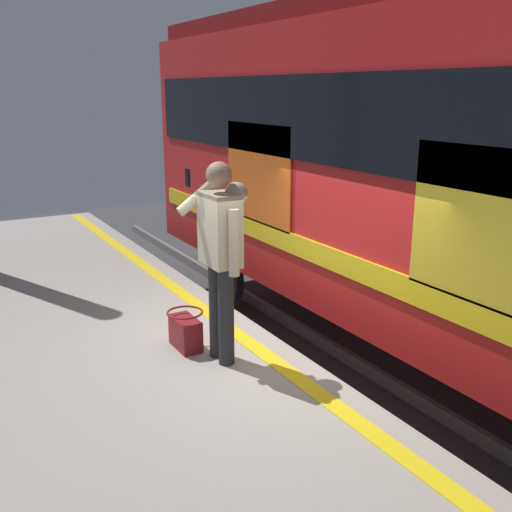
# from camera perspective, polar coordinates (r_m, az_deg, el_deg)

# --- Properties ---
(ground_plane) EXTENTS (24.91, 24.91, 0.00)m
(ground_plane) POSITION_cam_1_polar(r_m,az_deg,el_deg) (6.23, 2.26, -16.74)
(ground_plane) COLOR #3D3D3F
(platform) EXTENTS (14.10, 3.74, 1.02)m
(platform) POSITION_cam_1_polar(r_m,az_deg,el_deg) (5.34, -15.70, -16.99)
(platform) COLOR #9E998E
(platform) RESTS_ON ground
(safety_line) EXTENTS (13.82, 0.16, 0.01)m
(safety_line) POSITION_cam_1_polar(r_m,az_deg,el_deg) (5.60, -0.25, -8.73)
(safety_line) COLOR yellow
(safety_line) RESTS_ON platform
(track_rail_near) EXTENTS (18.33, 0.08, 0.16)m
(track_rail_near) POSITION_cam_1_polar(r_m,az_deg,el_deg) (7.06, 13.48, -12.26)
(track_rail_near) COLOR slate
(track_rail_near) RESTS_ON ground
(track_rail_far) EXTENTS (18.33, 0.08, 0.16)m
(track_rail_far) POSITION_cam_1_polar(r_m,az_deg,el_deg) (8.03, 21.06, -9.32)
(track_rail_far) COLOR slate
(track_rail_far) RESTS_ON ground
(train_carriage) EXTENTS (9.74, 3.02, 4.16)m
(train_carriage) POSITION_cam_1_polar(r_m,az_deg,el_deg) (6.87, 18.71, 8.90)
(train_carriage) COLOR red
(train_carriage) RESTS_ON ground
(passenger) EXTENTS (0.57, 0.55, 1.77)m
(passenger) POSITION_cam_1_polar(r_m,az_deg,el_deg) (4.99, -3.41, 0.92)
(passenger) COLOR #262628
(passenger) RESTS_ON platform
(handbag) EXTENTS (0.38, 0.34, 0.36)m
(handbag) POSITION_cam_1_polar(r_m,az_deg,el_deg) (5.54, -6.88, -7.28)
(handbag) COLOR maroon
(handbag) RESTS_ON platform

